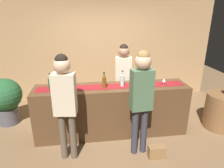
# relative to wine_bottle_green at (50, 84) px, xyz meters

# --- Properties ---
(ground_plane) EXTENTS (10.00, 10.00, 0.00)m
(ground_plane) POSITION_rel_wine_bottle_green_xyz_m (1.11, 0.01, -1.10)
(ground_plane) COLOR brown
(back_wall) EXTENTS (6.00, 0.12, 2.90)m
(back_wall) POSITION_rel_wine_bottle_green_xyz_m (1.11, 1.91, 0.35)
(back_wall) COLOR tan
(back_wall) RESTS_ON ground
(bar_counter) EXTENTS (2.91, 0.60, 0.99)m
(bar_counter) POSITION_rel_wine_bottle_green_xyz_m (1.11, 0.01, -0.61)
(bar_counter) COLOR #543821
(bar_counter) RESTS_ON ground
(counter_runner_cloth) EXTENTS (2.76, 0.28, 0.01)m
(counter_runner_cloth) POSITION_rel_wine_bottle_green_xyz_m (1.11, 0.01, -0.11)
(counter_runner_cloth) COLOR maroon
(counter_runner_cloth) RESTS_ON bar_counter
(wine_bottle_green) EXTENTS (0.07, 0.07, 0.30)m
(wine_bottle_green) POSITION_rel_wine_bottle_green_xyz_m (0.00, 0.00, 0.00)
(wine_bottle_green) COLOR #194723
(wine_bottle_green) RESTS_ON bar_counter
(wine_bottle_amber) EXTENTS (0.07, 0.07, 0.30)m
(wine_bottle_amber) POSITION_rel_wine_bottle_green_xyz_m (0.96, -0.05, 0.00)
(wine_bottle_amber) COLOR brown
(wine_bottle_amber) RESTS_ON bar_counter
(wine_bottle_clear) EXTENTS (0.07, 0.07, 0.30)m
(wine_bottle_clear) POSITION_rel_wine_bottle_green_xyz_m (1.30, -0.00, 0.00)
(wine_bottle_clear) COLOR #B2C6C1
(wine_bottle_clear) RESTS_ON bar_counter
(wine_glass_near_customer) EXTENTS (0.07, 0.07, 0.14)m
(wine_glass_near_customer) POSITION_rel_wine_bottle_green_xyz_m (2.09, -0.07, -0.01)
(wine_glass_near_customer) COLOR silver
(wine_glass_near_customer) RESTS_ON bar_counter
(wine_glass_mid_counter) EXTENTS (0.07, 0.07, 0.14)m
(wine_glass_mid_counter) POSITION_rel_wine_bottle_green_xyz_m (1.61, -0.06, -0.01)
(wine_glass_mid_counter) COLOR silver
(wine_glass_mid_counter) RESTS_ON bar_counter
(wine_glass_far_end) EXTENTS (0.07, 0.07, 0.14)m
(wine_glass_far_end) POSITION_rel_wine_bottle_green_xyz_m (0.17, 0.07, -0.01)
(wine_glass_far_end) COLOR silver
(wine_glass_far_end) RESTS_ON bar_counter
(bartender) EXTENTS (0.37, 0.26, 1.69)m
(bartender) POSITION_rel_wine_bottle_green_xyz_m (1.43, 0.59, -0.06)
(bartender) COLOR #26262B
(bartender) RESTS_ON ground
(customer_sipping) EXTENTS (0.36, 0.25, 1.78)m
(customer_sipping) POSITION_rel_wine_bottle_green_xyz_m (1.48, -0.66, 0.01)
(customer_sipping) COLOR #33333D
(customer_sipping) RESTS_ON ground
(customer_browsing) EXTENTS (0.36, 0.25, 1.76)m
(customer_browsing) POSITION_rel_wine_bottle_green_xyz_m (0.30, -0.64, -0.01)
(customer_browsing) COLOR brown
(customer_browsing) RESTS_ON ground
(round_side_table) EXTENTS (0.68, 0.68, 0.74)m
(round_side_table) POSITION_rel_wine_bottle_green_xyz_m (3.40, -0.10, -0.73)
(round_side_table) COLOR brown
(round_side_table) RESTS_ON ground
(potted_plant_tall) EXTENTS (0.69, 0.69, 1.01)m
(potted_plant_tall) POSITION_rel_wine_bottle_green_xyz_m (-1.08, 0.67, -0.52)
(potted_plant_tall) COLOR #4C4C51
(potted_plant_tall) RESTS_ON ground
(handbag) EXTENTS (0.28, 0.14, 0.22)m
(handbag) POSITION_rel_wine_bottle_green_xyz_m (1.74, -0.84, -0.99)
(handbag) COLOR olive
(handbag) RESTS_ON ground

